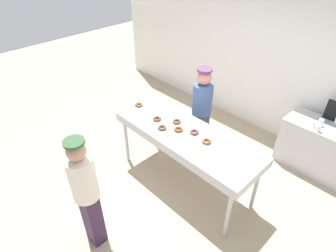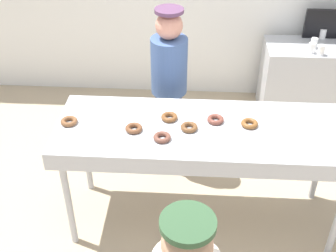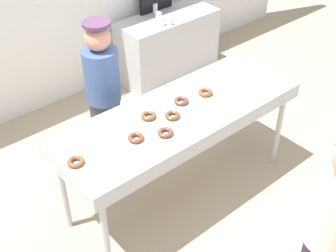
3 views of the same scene
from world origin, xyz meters
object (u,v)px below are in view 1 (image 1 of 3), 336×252
(chocolate_donut_3, at_px, (162,128))
(paper_cup_0, at_px, (314,125))
(prep_counter, at_px, (324,150))
(chocolate_donut_0, at_px, (177,121))
(paper_cup_3, at_px, (319,128))
(fryer_conveyor, at_px, (186,137))
(chocolate_donut_4, at_px, (157,119))
(chocolate_donut_6, at_px, (207,141))
(chocolate_donut_5, at_px, (139,105))
(customer_waiting, at_px, (86,191))
(chocolate_donut_1, at_px, (194,132))
(chocolate_donut_2, at_px, (178,129))
(paper_cup_1, at_px, (321,123))
(worker_baker, at_px, (202,109))

(chocolate_donut_3, xyz_separation_m, paper_cup_0, (1.48, 1.83, -0.10))
(chocolate_donut_3, height_order, prep_counter, chocolate_donut_3)
(chocolate_donut_0, relative_size, paper_cup_3, 1.17)
(fryer_conveyor, height_order, chocolate_donut_0, chocolate_donut_0)
(chocolate_donut_4, bearing_deg, chocolate_donut_6, 7.57)
(paper_cup_3, bearing_deg, fryer_conveyor, -127.86)
(chocolate_donut_5, bearing_deg, customer_waiting, -59.00)
(fryer_conveyor, height_order, chocolate_donut_1, chocolate_donut_1)
(chocolate_donut_4, height_order, prep_counter, chocolate_donut_4)
(chocolate_donut_0, xyz_separation_m, chocolate_donut_2, (0.16, -0.13, 0.00))
(paper_cup_0, bearing_deg, chocolate_donut_0, -132.70)
(chocolate_donut_6, distance_m, paper_cup_3, 1.82)
(chocolate_donut_6, bearing_deg, chocolate_donut_1, 171.28)
(paper_cup_3, bearing_deg, chocolate_donut_3, -131.32)
(customer_waiting, bearing_deg, paper_cup_1, 73.64)
(chocolate_donut_2, relative_size, worker_baker, 0.08)
(paper_cup_0, xyz_separation_m, paper_cup_3, (0.09, -0.05, 0.00))
(chocolate_donut_4, xyz_separation_m, customer_waiting, (0.43, -1.51, -0.08))
(worker_baker, height_order, paper_cup_1, worker_baker)
(chocolate_donut_5, height_order, prep_counter, chocolate_donut_5)
(paper_cup_0, bearing_deg, chocolate_donut_2, -127.23)
(paper_cup_0, bearing_deg, worker_baker, -147.86)
(chocolate_donut_4, distance_m, customer_waiting, 1.57)
(chocolate_donut_6, bearing_deg, paper_cup_3, 59.84)
(chocolate_donut_2, relative_size, paper_cup_0, 1.17)
(chocolate_donut_0, height_order, paper_cup_3, chocolate_donut_0)
(chocolate_donut_5, distance_m, paper_cup_1, 2.90)
(chocolate_donut_2, distance_m, chocolate_donut_6, 0.47)
(paper_cup_1, relative_size, paper_cup_3, 1.00)
(fryer_conveyor, height_order, prep_counter, fryer_conveyor)
(fryer_conveyor, distance_m, chocolate_donut_4, 0.55)
(chocolate_donut_6, bearing_deg, chocolate_donut_4, -172.43)
(chocolate_donut_2, bearing_deg, chocolate_donut_6, 9.44)
(chocolate_donut_6, distance_m, prep_counter, 2.16)
(chocolate_donut_0, distance_m, chocolate_donut_6, 0.62)
(chocolate_donut_2, xyz_separation_m, paper_cup_3, (1.38, 1.65, -0.10))
(fryer_conveyor, distance_m, paper_cup_1, 2.16)
(fryer_conveyor, height_order, chocolate_donut_4, chocolate_donut_4)
(chocolate_donut_3, relative_size, prep_counter, 0.10)
(chocolate_donut_4, xyz_separation_m, prep_counter, (1.94, 1.90, -0.58))
(chocolate_donut_1, xyz_separation_m, customer_waiting, (-0.19, -1.66, -0.08))
(chocolate_donut_3, relative_size, chocolate_donut_4, 1.00)
(paper_cup_3, bearing_deg, chocolate_donut_4, -136.76)
(chocolate_donut_4, bearing_deg, chocolate_donut_5, 173.10)
(chocolate_donut_4, height_order, paper_cup_3, chocolate_donut_4)
(customer_waiting, bearing_deg, chocolate_donut_3, 103.49)
(prep_counter, bearing_deg, fryer_conveyor, -127.45)
(fryer_conveyor, bearing_deg, chocolate_donut_6, 7.33)
(fryer_conveyor, xyz_separation_m, paper_cup_3, (1.25, 1.61, -0.00))
(chocolate_donut_5, bearing_deg, prep_counter, 36.88)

